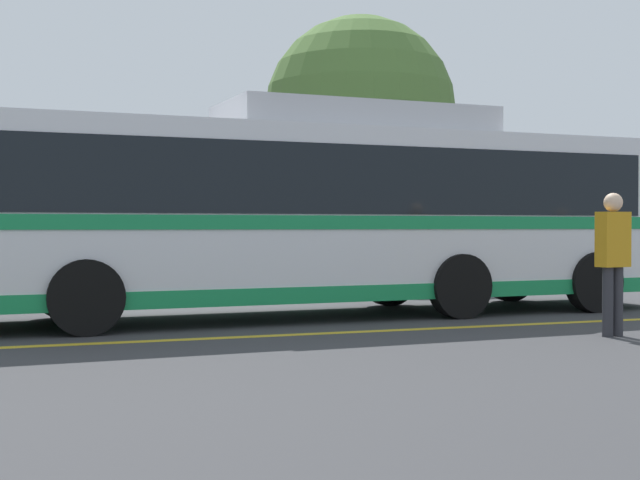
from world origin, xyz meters
The scene contains 6 objects.
ground_plane centered at (0.00, 0.00, 0.00)m, with size 220.00×220.00×0.00m, color #38383A.
lane_strip_0 centered at (-1.29, -2.30, 0.00)m, with size 0.20×32.27×0.01m, color gold.
curb_strip centered at (-1.29, 5.24, 0.07)m, with size 40.27×0.36×0.15m, color #99999E.
transit_bus centered at (-1.27, -0.10, 1.68)m, with size 12.67×3.08×3.34m.
pedestrian_2 centered at (1.35, -3.88, 1.07)m, with size 0.44×0.26×1.85m.
tree_0 centered at (2.93, 8.31, 4.44)m, with size 4.99×4.99×6.94m.
Camera 1 is at (-6.16, -13.35, 1.43)m, focal length 50.00 mm.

